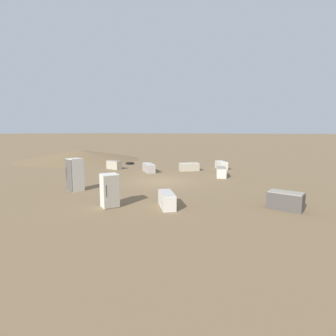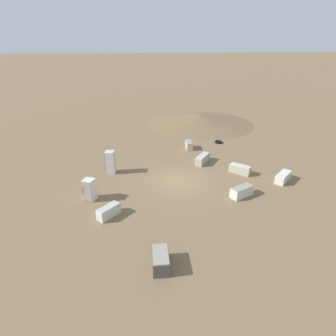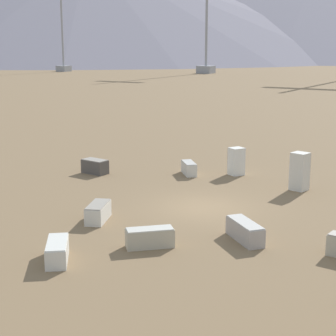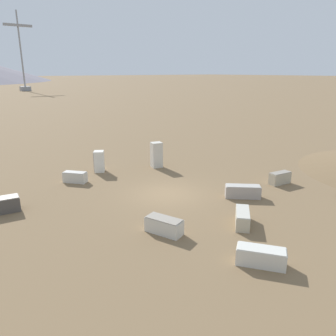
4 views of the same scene
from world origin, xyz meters
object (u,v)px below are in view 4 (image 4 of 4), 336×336
Objects in this scene: discarded_fridge_5 at (164,226)px; discarded_fridge_7 at (242,218)px; discarded_fridge_6 at (261,256)px; discarded_fridge_4 at (243,191)px; power_pylon_0 at (23,67)px; discarded_fridge_8 at (75,177)px; discarded_fridge_1 at (280,178)px; discarded_fridge_0 at (4,205)px; discarded_fridge_2 at (156,155)px; discarded_fridge_3 at (99,161)px.

discarded_fridge_5 reaches higher than discarded_fridge_7.
discarded_fridge_5 is 0.98× the size of discarded_fridge_6.
discarded_fridge_4 is at bearing 9.77° from discarded_fridge_6.
discarded_fridge_6 is at bearing 78.84° from power_pylon_0.
discarded_fridge_8 is (3.76, -10.55, -0.00)m from discarded_fridge_7.
discarded_fridge_1 is 9.76m from discarded_fridge_6.
power_pylon_0 reaches higher than discarded_fridge_6.
power_pylon_0 is at bearing -7.70° from discarded_fridge_0.
discarded_fridge_0 is at bearing 74.62° from power_pylon_0.
power_pylon_0 is 14.30× the size of discarded_fridge_2.
discarded_fridge_4 is 1.02× the size of discarded_fridge_6.
discarded_fridge_5 is (1.88, 10.14, -0.40)m from discarded_fridge_3.
discarded_fridge_3 reaches higher than discarded_fridge_5.
discarded_fridge_1 is at bearing 82.45° from power_pylon_0.
power_pylon_0 is at bearing -122.23° from discarded_fridge_5.
discarded_fridge_7 is at bearing -89.01° from discarded_fridge_2.
discarded_fridge_5 is 3.71m from discarded_fridge_7.
discarded_fridge_2 is 13.57m from discarded_fridge_6.
discarded_fridge_5 is 4.36m from discarded_fridge_6.
discarded_fridge_7 reaches higher than discarded_fridge_6.
discarded_fridge_4 is (18.98, 115.40, -7.92)m from power_pylon_0.
discarded_fridge_2 reaches higher than discarded_fridge_8.
discarded_fridge_6 is (-6.38, 10.88, -0.05)m from discarded_fridge_0.
discarded_fridge_0 is 11.02m from discarded_fridge_2.
discarded_fridge_5 is (6.06, 0.68, -0.01)m from discarded_fridge_4.
discarded_fridge_1 is 0.80× the size of discarded_fridge_4.
discarded_fridge_4 is at bearing -73.72° from discarded_fridge_2.
discarded_fridge_6 is 1.10× the size of discarded_fridge_7.
discarded_fridge_1 reaches higher than discarded_fridge_5.
discarded_fridge_7 is (-2.03, -2.58, 0.01)m from discarded_fridge_6.
discarded_fridge_3 is 11.82m from discarded_fridge_7.
discarded_fridge_1 is 1.00× the size of discarded_fridge_8.
discarded_fridge_4 is at bearing 88.15° from discarded_fridge_7.
discarded_fridge_0 is at bearing -176.28° from discarded_fridge_7.
discarded_fridge_6 is 3.28m from discarded_fridge_7.
power_pylon_0 is at bearing 127.90° from discarded_fridge_7.
discarded_fridge_8 is (6.46, -8.31, -0.01)m from discarded_fridge_4.
discarded_fridge_4 is 3.51m from discarded_fridge_7.
discarded_fridge_1 is 3.69m from discarded_fridge_4.
discarded_fridge_4 reaches higher than discarded_fridge_7.
discarded_fridge_8 is (0.40, -8.98, -0.01)m from discarded_fridge_5.
discarded_fridge_6 is at bearing -79.92° from discarded_fridge_7.
discarded_fridge_5 is at bearing 102.56° from discarded_fridge_1.
discarded_fridge_3 is 14.31m from discarded_fridge_6.
power_pylon_0 reaches higher than discarded_fridge_4.
discarded_fridge_5 is at bearing -158.61° from discarded_fridge_3.
discarded_fridge_2 is at bearing 34.66° from discarded_fridge_1.
power_pylon_0 is 109.38m from discarded_fridge_2.
discarded_fridge_8 is at bearing -56.42° from discarded_fridge_0.
discarded_fridge_1 is at bearing -46.18° from discarded_fridge_4.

